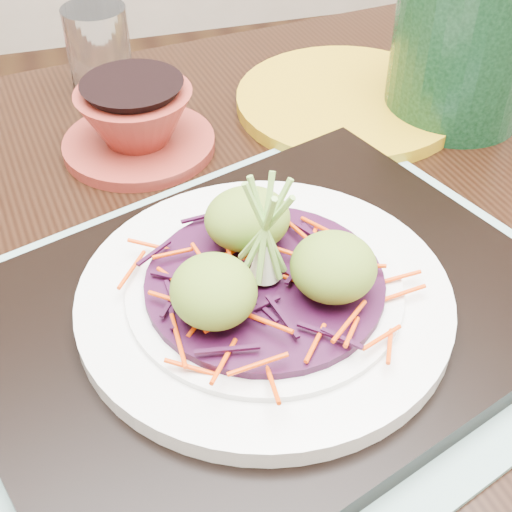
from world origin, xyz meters
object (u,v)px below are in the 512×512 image
object	(u,v)px
terracotta_bowl_set	(137,124)
green_jar	(465,40)
water_glass	(99,52)
dining_table	(212,377)
yellow_plate	(348,101)
white_plate	(264,296)
serving_tray	(264,314)

from	to	relation	value
terracotta_bowl_set	green_jar	world-z (taller)	green_jar
water_glass	green_jar	size ratio (longest dim) A/B	0.58
dining_table	yellow_plate	world-z (taller)	yellow_plate
white_plate	green_jar	world-z (taller)	green_jar
white_plate	water_glass	xyz separation A→B (m)	(-0.06, 0.36, 0.02)
dining_table	serving_tray	distance (m)	0.12
serving_tray	green_jar	bearing A→B (deg)	21.92
serving_tray	water_glass	size ratio (longest dim) A/B	4.27
white_plate	yellow_plate	xyz separation A→B (m)	(0.17, 0.26, -0.02)
terracotta_bowl_set	green_jar	bearing A→B (deg)	-4.17
dining_table	white_plate	size ratio (longest dim) A/B	5.18
yellow_plate	green_jar	distance (m)	0.12
dining_table	green_jar	distance (m)	0.38
white_plate	serving_tray	bearing A→B (deg)	0.00
water_glass	green_jar	distance (m)	0.35
terracotta_bowl_set	green_jar	distance (m)	0.31
serving_tray	terracotta_bowl_set	distance (m)	0.25
water_glass	terracotta_bowl_set	world-z (taller)	water_glass
dining_table	water_glass	distance (m)	0.35
water_glass	green_jar	world-z (taller)	green_jar
serving_tray	water_glass	bearing A→B (deg)	81.04
dining_table	green_jar	bearing A→B (deg)	24.32
dining_table	yellow_plate	bearing A→B (deg)	40.64
water_glass	terracotta_bowl_set	distance (m)	0.12
white_plate	terracotta_bowl_set	world-z (taller)	terracotta_bowl_set
green_jar	serving_tray	bearing A→B (deg)	-139.23
serving_tray	green_jar	xyz separation A→B (m)	(0.26, 0.22, 0.06)
serving_tray	terracotta_bowl_set	xyz separation A→B (m)	(-0.05, 0.25, 0.01)
dining_table	water_glass	xyz separation A→B (m)	(-0.03, 0.32, 0.14)
dining_table	serving_tray	bearing A→B (deg)	-63.48
yellow_plate	green_jar	bearing A→B (deg)	-23.29
yellow_plate	water_glass	bearing A→B (deg)	156.94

